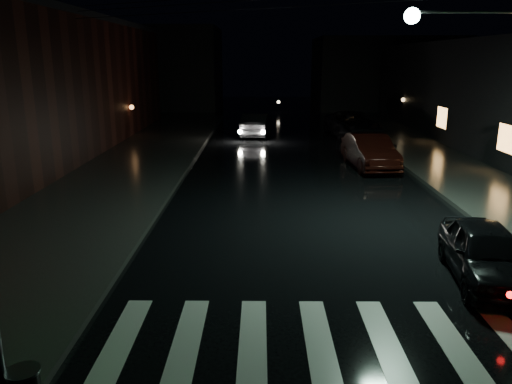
{
  "coord_description": "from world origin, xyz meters",
  "views": [
    {
      "loc": [
        1.33,
        -7.56,
        4.96
      ],
      "look_at": [
        1.21,
        4.97,
        1.6
      ],
      "focal_mm": 35.0,
      "sensor_mm": 36.0,
      "label": 1
    }
  ],
  "objects_px": {
    "parked_car_b": "(370,151)",
    "oncoming_car": "(256,125)",
    "parked_car_a": "(486,253)",
    "parked_car_d": "(352,124)",
    "parked_car_c": "(374,149)"
  },
  "relations": [
    {
      "from": "parked_car_b",
      "to": "oncoming_car",
      "type": "xyz_separation_m",
      "value": [
        -5.38,
        9.83,
        -0.02
      ]
    },
    {
      "from": "parked_car_a",
      "to": "parked_car_b",
      "type": "bearing_deg",
      "value": 98.01
    },
    {
      "from": "parked_car_b",
      "to": "parked_car_d",
      "type": "relative_size",
      "value": 0.81
    },
    {
      "from": "oncoming_car",
      "to": "parked_car_c",
      "type": "bearing_deg",
      "value": 128.73
    },
    {
      "from": "parked_car_a",
      "to": "parked_car_b",
      "type": "height_order",
      "value": "parked_car_b"
    },
    {
      "from": "parked_car_c",
      "to": "oncoming_car",
      "type": "distance_m",
      "value": 10.54
    },
    {
      "from": "parked_car_d",
      "to": "oncoming_car",
      "type": "xyz_separation_m",
      "value": [
        -6.28,
        0.09,
        -0.05
      ]
    },
    {
      "from": "parked_car_b",
      "to": "parked_car_c",
      "type": "xyz_separation_m",
      "value": [
        0.4,
        1.02,
        -0.08
      ]
    },
    {
      "from": "parked_car_a",
      "to": "parked_car_d",
      "type": "xyz_separation_m",
      "value": [
        0.81,
        21.96,
        0.15
      ]
    },
    {
      "from": "parked_car_b",
      "to": "oncoming_car",
      "type": "bearing_deg",
      "value": 114.55
    },
    {
      "from": "parked_car_d",
      "to": "parked_car_a",
      "type": "bearing_deg",
      "value": -98.43
    },
    {
      "from": "parked_car_d",
      "to": "oncoming_car",
      "type": "bearing_deg",
      "value": 172.89
    },
    {
      "from": "parked_car_c",
      "to": "oncoming_car",
      "type": "height_order",
      "value": "oncoming_car"
    },
    {
      "from": "parked_car_c",
      "to": "parked_car_d",
      "type": "height_order",
      "value": "parked_car_d"
    },
    {
      "from": "parked_car_c",
      "to": "oncoming_car",
      "type": "bearing_deg",
      "value": 127.05
    }
  ]
}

